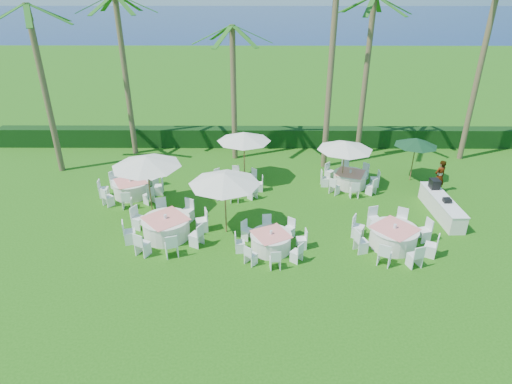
% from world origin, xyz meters
% --- Properties ---
extents(ground, '(120.00, 120.00, 0.00)m').
position_xyz_m(ground, '(0.00, 0.00, 0.00)').
color(ground, '#1F550E').
rests_on(ground, ground).
extents(hedge, '(34.00, 1.00, 1.20)m').
position_xyz_m(hedge, '(0.00, 12.00, 0.60)').
color(hedge, black).
rests_on(hedge, ground).
extents(ocean, '(260.00, 260.00, 0.00)m').
position_xyz_m(ocean, '(0.00, 102.00, 0.00)').
color(ocean, navy).
rests_on(ocean, ground).
extents(banquet_table_a, '(3.46, 3.46, 1.05)m').
position_xyz_m(banquet_table_a, '(-3.98, 0.86, 0.46)').
color(banquet_table_a, white).
rests_on(banquet_table_a, ground).
extents(banquet_table_b, '(2.91, 2.91, 0.89)m').
position_xyz_m(banquet_table_b, '(0.40, -0.10, 0.38)').
color(banquet_table_b, white).
rests_on(banquet_table_b, ground).
extents(banquet_table_c, '(3.35, 3.35, 1.02)m').
position_xyz_m(banquet_table_c, '(5.39, 0.20, 0.45)').
color(banquet_table_c, white).
rests_on(banquet_table_c, ground).
extents(banquet_table_d, '(3.18, 3.18, 0.96)m').
position_xyz_m(banquet_table_d, '(-6.50, 4.70, 0.42)').
color(banquet_table_d, white).
rests_on(banquet_table_d, ground).
extents(banquet_table_e, '(2.87, 2.87, 0.88)m').
position_xyz_m(banquet_table_e, '(-1.31, 5.26, 0.38)').
color(banquet_table_e, white).
rests_on(banquet_table_e, ground).
extents(banquet_table_f, '(3.03, 3.03, 0.93)m').
position_xyz_m(banquet_table_f, '(4.70, 5.89, 0.40)').
color(banquet_table_f, white).
rests_on(banquet_table_f, ground).
extents(umbrella_a, '(3.15, 3.15, 2.77)m').
position_xyz_m(umbrella_a, '(-5.13, 3.10, 2.52)').
color(umbrella_a, brown).
rests_on(umbrella_a, ground).
extents(umbrella_b, '(2.99, 2.99, 2.78)m').
position_xyz_m(umbrella_b, '(-1.49, 1.26, 2.54)').
color(umbrella_b, brown).
rests_on(umbrella_b, ground).
extents(umbrella_c, '(2.82, 2.82, 2.77)m').
position_xyz_m(umbrella_c, '(-0.86, 6.49, 2.53)').
color(umbrella_c, brown).
rests_on(umbrella_c, ground).
extents(umbrella_d, '(2.83, 2.83, 2.52)m').
position_xyz_m(umbrella_d, '(4.27, 5.81, 2.30)').
color(umbrella_d, brown).
rests_on(umbrella_d, ground).
extents(umbrella_green, '(2.25, 2.25, 2.39)m').
position_xyz_m(umbrella_green, '(8.16, 6.69, 2.18)').
color(umbrella_green, brown).
rests_on(umbrella_green, ground).
extents(buffet_table, '(0.90, 3.68, 1.30)m').
position_xyz_m(buffet_table, '(8.34, 2.86, 0.45)').
color(buffet_table, white).
rests_on(buffet_table, ground).
extents(staff_person, '(0.75, 0.64, 1.75)m').
position_xyz_m(staff_person, '(9.06, 5.19, 0.87)').
color(staff_person, gray).
rests_on(staff_person, ground).
extents(palm_a, '(4.39, 4.20, 9.16)m').
position_xyz_m(palm_a, '(-7.87, 10.65, 5.04)').
color(palm_a, brown).
rests_on(palm_a, ground).
extents(palm_b, '(4.40, 4.17, 7.67)m').
position_xyz_m(palm_b, '(-1.54, 9.87, 4.28)').
color(palm_b, brown).
rests_on(palm_b, ground).
extents(palm_c, '(4.28, 4.35, 10.89)m').
position_xyz_m(palm_c, '(3.70, 8.58, 5.92)').
color(palm_c, brown).
rests_on(palm_c, ground).
extents(palm_d, '(4.40, 4.15, 9.09)m').
position_xyz_m(palm_d, '(6.10, 10.64, 5.01)').
color(palm_d, brown).
rests_on(palm_d, ground).
extents(palm_e, '(4.17, 4.40, 10.12)m').
position_xyz_m(palm_e, '(12.21, 9.88, 5.53)').
color(palm_e, brown).
rests_on(palm_e, ground).
extents(palm_f, '(4.40, 4.11, 8.83)m').
position_xyz_m(palm_f, '(-11.38, 7.88, 4.87)').
color(palm_f, brown).
rests_on(palm_f, ground).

